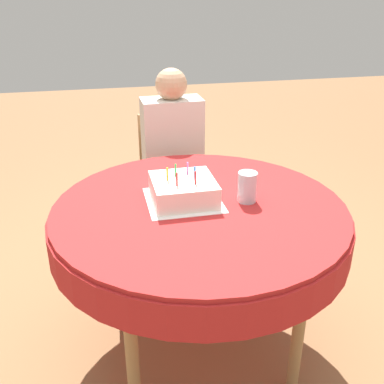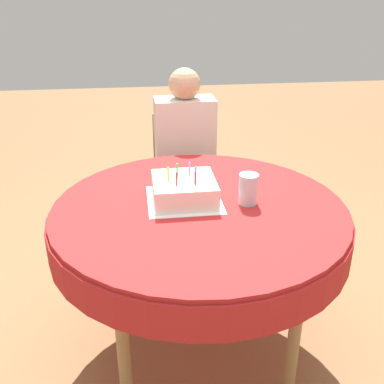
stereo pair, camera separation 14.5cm
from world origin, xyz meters
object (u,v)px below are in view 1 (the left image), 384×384
chair (171,181)px  person (173,153)px  drinking_glass (248,187)px  birthday_cake (183,190)px

chair → person: person is taller
chair → drinking_glass: drinking_glass is taller
drinking_glass → person: bearing=100.8°
person → birthday_cake: (-0.10, -0.78, 0.12)m
chair → birthday_cake: bearing=-97.6°
chair → person: size_ratio=0.75×
person → drinking_glass: size_ratio=9.15×
birthday_cake → person: bearing=82.9°
chair → drinking_glass: 1.01m
person → birthday_cake: size_ratio=4.55×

